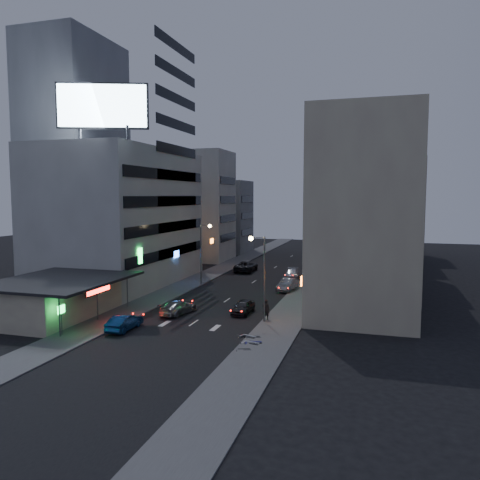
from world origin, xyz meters
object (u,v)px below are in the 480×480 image
at_px(parked_car_right_near, 243,307).
at_px(scooter_blue, 262,334).
at_px(road_car_blue, 124,322).
at_px(scooter_silver_b, 257,330).
at_px(parked_car_left, 246,266).
at_px(scooter_black_a, 250,342).
at_px(parked_car_right_mid, 287,285).
at_px(parked_car_right_far, 292,274).
at_px(person, 266,309).
at_px(scooter_silver_a, 260,336).
at_px(scooter_black_b, 260,330).
at_px(road_car_silver, 178,307).

bearing_deg(parked_car_right_near, scooter_blue, -62.85).
bearing_deg(road_car_blue, scooter_silver_b, -175.70).
distance_m(parked_car_left, road_car_blue, 34.07).
xyz_separation_m(parked_car_left, scooter_black_a, (10.58, -35.99, -0.21)).
distance_m(parked_car_right_near, scooter_silver_b, 8.38).
height_order(parked_car_right_near, parked_car_left, parked_car_left).
xyz_separation_m(parked_car_right_mid, scooter_silver_b, (1.30, -20.26, -0.01)).
distance_m(parked_car_right_far, scooter_silver_b, 29.25).
distance_m(parked_car_left, person, 29.05).
bearing_deg(scooter_silver_a, parked_car_right_far, 18.04).
height_order(parked_car_left, scooter_silver_b, parked_car_left).
xyz_separation_m(parked_car_left, scooter_black_b, (10.55, -32.72, -0.18)).
distance_m(scooter_blue, scooter_black_b, 1.50).
height_order(parked_car_right_mid, scooter_silver_b, parked_car_right_mid).
xyz_separation_m(scooter_silver_a, scooter_black_b, (-0.47, 1.87, -0.10)).
relative_size(parked_car_right_mid, scooter_blue, 2.29).
relative_size(parked_car_right_near, scooter_black_a, 2.49).
bearing_deg(scooter_black_b, scooter_blue, -174.27).
height_order(person, scooter_silver_b, person).
height_order(parked_car_right_mid, scooter_black_b, parked_car_right_mid).
bearing_deg(scooter_black_a, scooter_blue, -34.23).
distance_m(parked_car_right_far, scooter_black_a, 32.18).
xyz_separation_m(person, scooter_black_b, (0.79, -5.35, -0.45)).
distance_m(parked_car_right_mid, parked_car_right_far, 8.96).
bearing_deg(scooter_blue, parked_car_right_near, 15.11).
distance_m(parked_car_left, scooter_blue, 35.87).
bearing_deg(road_car_silver, scooter_black_a, 150.12).
bearing_deg(parked_car_right_mid, road_car_blue, -108.63).
relative_size(road_car_blue, scooter_silver_a, 2.11).
relative_size(parked_car_right_near, scooter_black_b, 2.38).
relative_size(parked_car_left, road_car_blue, 1.39).
distance_m(parked_car_right_far, scooter_blue, 30.36).
height_order(parked_car_right_mid, scooter_silver_a, parked_car_right_mid).
distance_m(road_car_blue, scooter_black_a, 12.28).
relative_size(scooter_blue, scooter_silver_b, 0.99).
xyz_separation_m(road_car_silver, person, (9.07, 0.08, 0.40)).
relative_size(parked_car_right_mid, road_car_silver, 0.96).
bearing_deg(scooter_black_b, scooter_silver_a, 179.80).
height_order(parked_car_right_far, person, person).
bearing_deg(parked_car_right_far, road_car_silver, -114.39).
xyz_separation_m(road_car_silver, scooter_black_b, (9.87, -5.27, -0.04)).
bearing_deg(scooter_blue, scooter_black_a, 155.24).
bearing_deg(road_car_silver, parked_car_right_far, -96.30).
xyz_separation_m(scooter_blue, scooter_black_b, (-0.51, 1.40, -0.08)).
distance_m(parked_car_right_mid, scooter_black_a, 23.23).
height_order(road_car_blue, person, person).
bearing_deg(parked_car_left, parked_car_right_mid, 124.63).
xyz_separation_m(parked_car_left, person, (9.75, -27.37, 0.26)).
xyz_separation_m(parked_car_right_near, parked_car_left, (-6.93, 25.43, 0.13)).
bearing_deg(parked_car_right_far, parked_car_left, 146.72).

